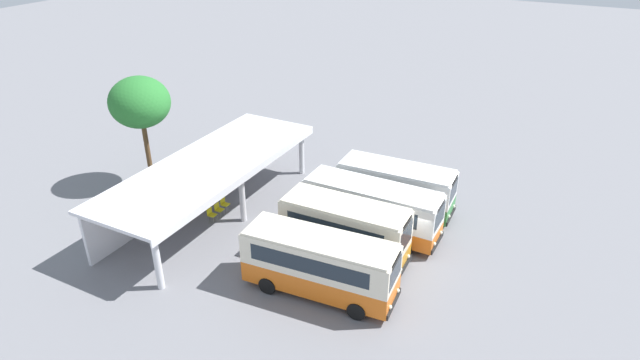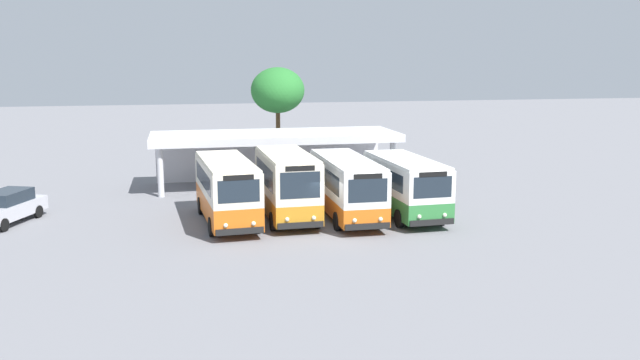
% 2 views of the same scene
% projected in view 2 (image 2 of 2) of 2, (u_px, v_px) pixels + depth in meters
% --- Properties ---
extents(ground_plane, '(180.00, 180.00, 0.00)m').
position_uv_depth(ground_plane, '(335.00, 231.00, 31.58)').
color(ground_plane, slate).
extents(city_bus_nearest_orange, '(2.80, 7.67, 3.17)m').
position_uv_depth(city_bus_nearest_orange, '(227.00, 188.00, 32.82)').
color(city_bus_nearest_orange, black).
rests_on(city_bus_nearest_orange, ground).
extents(city_bus_second_in_row, '(2.51, 6.80, 3.40)m').
position_uv_depth(city_bus_second_in_row, '(287.00, 183.00, 33.53)').
color(city_bus_second_in_row, black).
rests_on(city_bus_second_in_row, ground).
extents(city_bus_middle_cream, '(2.36, 7.93, 3.08)m').
position_uv_depth(city_bus_middle_cream, '(347.00, 185.00, 33.91)').
color(city_bus_middle_cream, black).
rests_on(city_bus_middle_cream, ground).
extents(city_bus_fourth_amber, '(2.64, 7.14, 3.03)m').
position_uv_depth(city_bus_fourth_amber, '(405.00, 184.00, 34.23)').
color(city_bus_fourth_amber, black).
rests_on(city_bus_fourth_amber, ground).
extents(parked_car_flank, '(3.31, 4.91, 1.62)m').
position_uv_depth(parked_car_flank, '(6.00, 207.00, 32.90)').
color(parked_car_flank, black).
rests_on(parked_car_flank, ground).
extents(terminal_canopy, '(15.55, 5.47, 3.40)m').
position_uv_depth(terminal_canopy, '(274.00, 143.00, 43.05)').
color(terminal_canopy, silver).
rests_on(terminal_canopy, ground).
extents(waiting_chair_end_by_column, '(0.44, 0.44, 0.86)m').
position_uv_depth(waiting_chair_end_by_column, '(261.00, 179.00, 42.08)').
color(waiting_chair_end_by_column, slate).
rests_on(waiting_chair_end_by_column, ground).
extents(waiting_chair_second_from_end, '(0.44, 0.44, 0.86)m').
position_uv_depth(waiting_chair_second_from_end, '(272.00, 179.00, 42.20)').
color(waiting_chair_second_from_end, slate).
rests_on(waiting_chair_second_from_end, ground).
extents(waiting_chair_middle_seat, '(0.44, 0.44, 0.86)m').
position_uv_depth(waiting_chair_middle_seat, '(283.00, 178.00, 42.41)').
color(waiting_chair_middle_seat, slate).
rests_on(waiting_chair_middle_seat, ground).
extents(roadside_tree_behind_canopy, '(3.87, 3.87, 7.43)m').
position_uv_depth(roadside_tree_behind_canopy, '(278.00, 91.00, 47.96)').
color(roadside_tree_behind_canopy, brown).
rests_on(roadside_tree_behind_canopy, ground).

